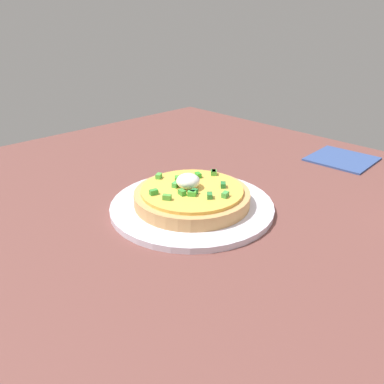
# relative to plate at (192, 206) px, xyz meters

# --- Properties ---
(dining_table) EXTENTS (1.17, 0.89, 0.02)m
(dining_table) POSITION_rel_plate_xyz_m (0.03, 0.08, -0.02)
(dining_table) COLOR brown
(dining_table) RESTS_ON ground
(plate) EXTENTS (0.27, 0.27, 0.01)m
(plate) POSITION_rel_plate_xyz_m (0.00, 0.00, 0.00)
(plate) COLOR white
(plate) RESTS_ON dining_table
(pizza) EXTENTS (0.19, 0.19, 0.05)m
(pizza) POSITION_rel_plate_xyz_m (-0.00, -0.00, 0.02)
(pizza) COLOR tan
(pizza) RESTS_ON plate
(napkin) EXTENTS (0.13, 0.13, 0.00)m
(napkin) POSITION_rel_plate_xyz_m (0.06, 0.40, -0.00)
(napkin) COLOR #354E8D
(napkin) RESTS_ON dining_table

